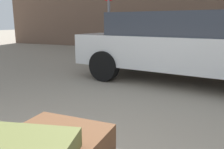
{
  "coord_description": "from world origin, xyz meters",
  "views": [
    {
      "loc": [
        0.96,
        -1.01,
        1.22
      ],
      "look_at": [
        0.0,
        1.2,
        0.69
      ],
      "focal_mm": 37.88,
      "sensor_mm": 36.0,
      "label": 1
    }
  ],
  "objects": [
    {
      "name": "no_parking_sign",
      "position": [
        -1.63,
        4.76,
        1.4
      ],
      "size": [
        0.49,
        0.13,
        2.25
      ],
      "color": "slate",
      "rests_on": "ground_plane"
    },
    {
      "name": "parked_car",
      "position": [
        0.31,
        4.1,
        0.76
      ],
      "size": [
        4.5,
        2.36,
        1.42
      ],
      "color": "silver",
      "rests_on": "ground_plane"
    },
    {
      "name": "suitcase_brown_rear_left",
      "position": [
        0.1,
        0.15,
        0.45
      ],
      "size": [
        0.6,
        0.43,
        0.21
      ],
      "primitive_type": "cube",
      "rotation": [
        0.0,
        0.0,
        0.01
      ],
      "color": "#51331E",
      "rests_on": "luggage_cart"
    }
  ]
}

